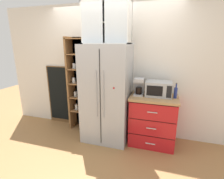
% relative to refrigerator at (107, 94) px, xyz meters
% --- Properties ---
extents(ground_plane, '(10.56, 10.56, 0.00)m').
position_rel_refrigerator_xyz_m(ground_plane, '(-0.00, -0.01, -0.90)').
color(ground_plane, '#9E7042').
extents(wall_back_cream, '(4.87, 0.10, 2.55)m').
position_rel_refrigerator_xyz_m(wall_back_cream, '(-0.00, 0.39, 0.38)').
color(wall_back_cream, silver).
rests_on(wall_back_cream, ground).
extents(refrigerator, '(0.84, 0.71, 1.79)m').
position_rel_refrigerator_xyz_m(refrigerator, '(0.00, 0.00, 0.00)').
color(refrigerator, '#ADAFB5').
rests_on(refrigerator, ground).
extents(pantry_shelf_column, '(0.48, 0.32, 1.93)m').
position_rel_refrigerator_xyz_m(pantry_shelf_column, '(-0.68, 0.26, 0.09)').
color(pantry_shelf_column, brown).
rests_on(pantry_shelf_column, ground).
extents(counter_cabinet, '(0.82, 0.60, 0.91)m').
position_rel_refrigerator_xyz_m(counter_cabinet, '(0.86, 0.06, -0.44)').
color(counter_cabinet, red).
rests_on(counter_cabinet, ground).
extents(microwave, '(0.44, 0.33, 0.26)m').
position_rel_refrigerator_xyz_m(microwave, '(0.92, 0.11, 0.14)').
color(microwave, '#ADAFB5').
rests_on(microwave, counter_cabinet).
extents(coffee_maker, '(0.17, 0.20, 0.31)m').
position_rel_refrigerator_xyz_m(coffee_maker, '(0.58, 0.07, 0.17)').
color(coffee_maker, '#B7B7BC').
rests_on(coffee_maker, counter_cabinet).
extents(mug_red, '(0.12, 0.09, 0.10)m').
position_rel_refrigerator_xyz_m(mug_red, '(0.86, 0.02, 0.06)').
color(mug_red, red).
rests_on(mug_red, counter_cabinet).
extents(mug_navy, '(0.12, 0.09, 0.09)m').
position_rel_refrigerator_xyz_m(mug_navy, '(0.86, 0.12, 0.06)').
color(mug_navy, navy).
rests_on(mug_navy, counter_cabinet).
extents(bottle_clear, '(0.06, 0.06, 0.26)m').
position_rel_refrigerator_xyz_m(bottle_clear, '(0.86, 0.13, 0.12)').
color(bottle_clear, silver).
rests_on(bottle_clear, counter_cabinet).
extents(bottle_cobalt, '(0.06, 0.06, 0.26)m').
position_rel_refrigerator_xyz_m(bottle_cobalt, '(1.20, 0.06, 0.12)').
color(bottle_cobalt, navy).
rests_on(bottle_cobalt, counter_cabinet).
extents(upper_cabinet, '(0.81, 0.32, 0.68)m').
position_rel_refrigerator_xyz_m(upper_cabinet, '(-0.00, 0.05, 1.23)').
color(upper_cabinet, silver).
rests_on(upper_cabinet, refrigerator).
extents(chalkboard_menu, '(0.60, 0.04, 1.32)m').
position_rel_refrigerator_xyz_m(chalkboard_menu, '(-1.24, 0.32, -0.23)').
color(chalkboard_menu, brown).
rests_on(chalkboard_menu, ground).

